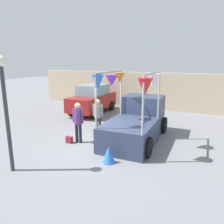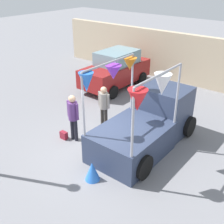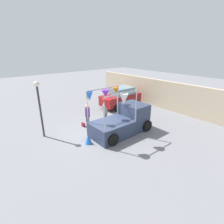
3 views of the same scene
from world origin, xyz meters
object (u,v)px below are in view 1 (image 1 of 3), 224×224
parked_car (93,99)px  handbag (69,140)px  folded_kite_bundle_azure (109,155)px  street_lamp (5,98)px  person_vendor (98,113)px  vendor_truck (137,120)px  person_customer (78,119)px

parked_car → handbag: bearing=-71.8°
folded_kite_bundle_azure → street_lamp: bearing=-146.1°
parked_car → street_lamp: 8.24m
parked_car → person_vendor: size_ratio=2.39×
parked_car → folded_kite_bundle_azure: (4.04, -6.24, -0.64)m
street_lamp → parked_car: bearing=100.2°
vendor_truck → folded_kite_bundle_azure: size_ratio=6.86×
vendor_truck → person_vendor: (-1.91, -0.11, 0.14)m
vendor_truck → street_lamp: size_ratio=1.15×
vendor_truck → parked_car: 5.48m
person_customer → handbag: (-0.35, -0.20, -0.91)m
street_lamp → folded_kite_bundle_azure: 3.75m
person_customer → street_lamp: (-0.63, -2.95, 1.32)m
person_customer → folded_kite_bundle_azure: 2.43m
parked_car → person_customer: size_ratio=2.30×
parked_car → handbag: size_ratio=14.29×
person_customer → folded_kite_bundle_azure: bearing=-31.5°
person_vendor → folded_kite_bundle_azure: person_vendor is taller
street_lamp → handbag: bearing=84.3°
person_customer → handbag: bearing=-150.3°
street_lamp → person_vendor: bearing=79.1°
person_customer → person_vendor: bearing=81.3°
person_vendor → parked_car: bearing=122.1°
handbag → street_lamp: bearing=-95.7°
handbag → folded_kite_bundle_azure: 2.53m
vendor_truck → handbag: 3.09m
person_customer → person_vendor: person_customer is taller
parked_car → folded_kite_bundle_azure: size_ratio=6.67×
vendor_truck → person_vendor: 1.91m
vendor_truck → person_vendor: size_ratio=2.46×
vendor_truck → person_vendor: bearing=-176.8°
person_vendor → handbag: (-0.56, -1.60, -0.87)m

